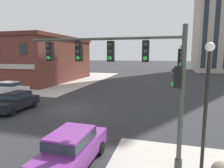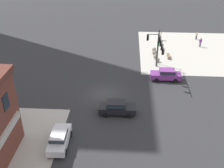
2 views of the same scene
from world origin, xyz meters
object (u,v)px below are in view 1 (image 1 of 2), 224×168
object	(u,v)px
car_main_southbound_near	(72,147)
car_main_southbound_far	(10,88)
traffic_signal_main	(139,71)
car_main_northbound_near	(16,101)
street_lamp_corner_near	(207,94)

from	to	relation	value
car_main_southbound_near	car_main_southbound_far	size ratio (longest dim) A/B	1.00
car_main_southbound_near	car_main_southbound_far	distance (m)	19.31
traffic_signal_main	car_main_southbound_far	bearing A→B (deg)	147.56
car_main_northbound_near	car_main_southbound_near	world-z (taller)	same
street_lamp_corner_near	car_main_southbound_near	size ratio (longest dim) A/B	1.23
car_main_northbound_near	car_main_southbound_far	distance (m)	8.13
car_main_southbound_near	car_main_southbound_far	world-z (taller)	same
street_lamp_corner_near	car_main_southbound_far	size ratio (longest dim) A/B	1.23
car_main_northbound_near	car_main_southbound_near	size ratio (longest dim) A/B	1.00
street_lamp_corner_near	traffic_signal_main	bearing A→B (deg)	175.95
street_lamp_corner_near	car_main_southbound_near	distance (m)	6.09
car_main_southbound_far	car_main_southbound_near	bearing A→B (deg)	-39.74
car_main_southbound_far	car_main_northbound_near	bearing A→B (deg)	-43.30
traffic_signal_main	car_main_northbound_near	distance (m)	13.37
traffic_signal_main	street_lamp_corner_near	world-z (taller)	traffic_signal_main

